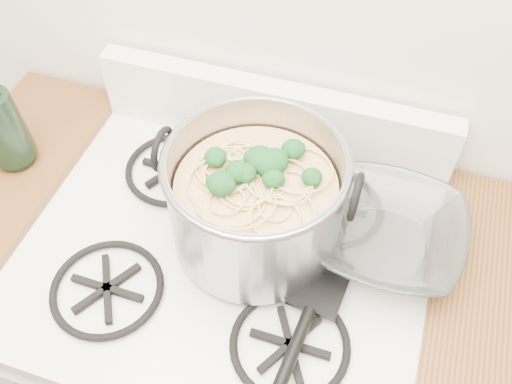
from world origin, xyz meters
name	(u,v)px	position (x,y,z in m)	size (l,w,h in m)	color
gas_range	(233,353)	(0.00, 1.26, 0.44)	(0.76, 0.66, 0.92)	white
counter_left	(55,292)	(-0.51, 1.26, 0.46)	(0.25, 0.65, 0.92)	silver
stock_pot	(256,201)	(0.05, 1.30, 1.02)	(0.35, 0.32, 0.22)	gray
spatula	(320,284)	(0.19, 1.23, 0.94)	(0.29, 0.31, 0.02)	black
glass_bowl	(385,239)	(0.28, 1.36, 0.94)	(0.11, 0.11, 0.03)	white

